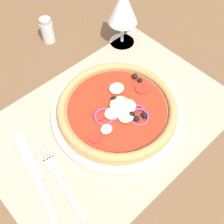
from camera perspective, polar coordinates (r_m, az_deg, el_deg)
name	(u,v)px	position (r cm, az deg, el deg)	size (l,w,h in cm)	color
ground_plane	(110,123)	(60.83, -0.43, -2.32)	(190.00, 140.00, 2.40)	brown
placemat	(110,120)	(59.66, -0.43, -1.59)	(51.21, 35.50, 0.40)	#A39984
plate	(118,113)	(59.75, 1.17, -0.23)	(27.68, 27.68, 1.07)	white
pizza	(118,109)	(58.42, 1.25, 0.68)	(25.16, 25.16, 2.63)	tan
fork	(57,174)	(54.31, -10.94, -12.25)	(4.69, 17.98, 0.44)	silver
knife	(34,172)	(55.39, -15.36, -11.64)	(6.20, 19.84, 0.62)	silver
wine_glass	(123,8)	(70.21, 2.24, 20.19)	(7.20, 7.20, 14.90)	silver
pepper_shaker	(47,30)	(76.55, -12.93, 15.74)	(3.20, 3.20, 6.70)	silver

